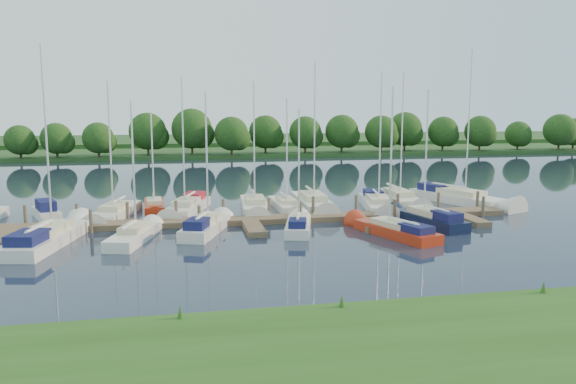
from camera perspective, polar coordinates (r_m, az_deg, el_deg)
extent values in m
plane|color=#1A2235|center=(33.49, -2.32, -5.87)|extent=(260.00, 260.00, 0.00)
cube|color=#234A15|center=(18.65, 5.59, -17.20)|extent=(90.00, 10.00, 0.50)
cube|color=brown|center=(41.18, -4.04, -2.87)|extent=(40.00, 2.00, 0.40)
cube|color=brown|center=(39.53, -27.20, -4.29)|extent=(1.20, 4.00, 0.40)
cube|color=brown|center=(38.07, -15.53, -4.11)|extent=(1.20, 4.00, 0.40)
cube|color=brown|center=(38.27, -3.48, -3.75)|extent=(1.20, 4.00, 0.40)
cube|color=brown|center=(40.09, 7.95, -3.25)|extent=(1.20, 4.00, 0.40)
cube|color=brown|center=(43.33, 18.01, -2.70)|extent=(1.20, 4.00, 0.40)
cylinder|color=#473D33|center=(43.40, -25.11, -2.54)|extent=(0.24, 0.24, 2.00)
cylinder|color=#473D33|center=(42.69, -20.61, -2.45)|extent=(0.24, 0.24, 2.00)
cylinder|color=#473D33|center=(42.24, -15.98, -2.34)|extent=(0.24, 0.24, 2.00)
cylinder|color=#473D33|center=(42.08, -11.29, -2.21)|extent=(0.24, 0.24, 2.00)
cylinder|color=#473D33|center=(42.20, -6.59, -2.07)|extent=(0.24, 0.24, 2.00)
cylinder|color=#473D33|center=(42.60, -1.95, -1.92)|extent=(0.24, 0.24, 2.00)
cylinder|color=#473D33|center=(43.28, 2.57, -1.76)|extent=(0.24, 0.24, 2.00)
cylinder|color=#473D33|center=(44.21, 6.92, -1.59)|extent=(0.24, 0.24, 2.00)
cylinder|color=#473D33|center=(45.39, 11.08, -1.43)|extent=(0.24, 0.24, 2.00)
cylinder|color=#473D33|center=(46.80, 15.00, -1.26)|extent=(0.24, 0.24, 2.00)
cylinder|color=#473D33|center=(48.41, 18.67, -1.10)|extent=(0.24, 0.24, 2.00)
cylinder|color=#473D33|center=(39.96, -19.38, -3.11)|extent=(0.24, 0.24, 2.00)
cylinder|color=#473D33|center=(39.55, -9.00, -2.84)|extent=(0.24, 0.24, 2.00)
cylinder|color=#473D33|center=(40.44, 1.26, -2.48)|extent=(0.24, 0.24, 2.00)
cylinder|color=#473D33|center=(42.54, 10.78, -2.08)|extent=(0.24, 0.24, 2.00)
cylinder|color=#473D33|center=(45.70, 19.19, -1.68)|extent=(0.24, 0.24, 2.00)
cube|color=#1F4119|center=(107.48, -8.49, 4.17)|extent=(180.00, 30.00, 0.60)
cube|color=#305525|center=(132.38, -9.01, 5.14)|extent=(220.00, 40.00, 1.40)
cylinder|color=#38281C|center=(98.83, -25.41, 3.67)|extent=(0.36, 0.36, 2.70)
sphere|color=#16340E|center=(98.65, -25.53, 5.57)|extent=(6.29, 6.29, 6.29)
sphere|color=#16340E|center=(98.56, -24.71, 5.10)|extent=(4.49, 4.49, 4.49)
cylinder|color=#38281C|center=(96.77, -22.81, 3.64)|extent=(0.36, 0.36, 2.35)
sphere|color=#16340E|center=(96.60, -22.91, 5.33)|extent=(5.48, 5.48, 5.48)
sphere|color=#16340E|center=(96.60, -22.17, 4.91)|extent=(3.92, 3.92, 3.92)
cylinder|color=#38281C|center=(93.88, -17.96, 3.91)|extent=(0.36, 0.36, 2.83)
sphere|color=#16340E|center=(93.69, -18.05, 6.02)|extent=(6.61, 6.61, 6.61)
sphere|color=#16340E|center=(93.77, -17.15, 5.48)|extent=(4.72, 4.72, 4.72)
cylinder|color=#38281C|center=(92.51, -14.53, 3.84)|extent=(0.36, 0.36, 2.35)
sphere|color=#16340E|center=(92.34, -14.60, 5.61)|extent=(5.48, 5.48, 5.48)
sphere|color=#16340E|center=(92.51, -13.84, 5.16)|extent=(3.91, 3.91, 3.91)
cylinder|color=#38281C|center=(92.85, -10.43, 3.94)|extent=(0.36, 0.36, 2.21)
sphere|color=#16340E|center=(92.68, -10.47, 5.60)|extent=(5.15, 5.15, 5.15)
sphere|color=#16340E|center=(92.94, -9.78, 5.17)|extent=(3.68, 3.68, 3.68)
cylinder|color=#38281C|center=(93.23, -6.43, 4.14)|extent=(0.36, 0.36, 2.52)
sphere|color=#16340E|center=(93.05, -6.46, 6.04)|extent=(5.89, 5.89, 5.89)
sphere|color=#16340E|center=(93.40, -5.69, 5.54)|extent=(4.20, 4.20, 4.20)
cylinder|color=#38281C|center=(96.49, -1.63, 4.40)|extent=(0.36, 0.36, 2.71)
sphere|color=#16340E|center=(96.30, -1.64, 6.36)|extent=(6.33, 6.33, 6.33)
sphere|color=#16340E|center=(96.77, -0.86, 5.84)|extent=(4.52, 4.52, 4.52)
cylinder|color=#38281C|center=(98.73, 1.87, 4.46)|extent=(0.36, 0.36, 2.60)
sphere|color=#16340E|center=(98.55, 1.88, 6.30)|extent=(6.06, 6.06, 6.06)
sphere|color=#16340E|center=(99.09, 2.59, 5.80)|extent=(4.33, 4.33, 4.33)
cylinder|color=#38281C|center=(98.09, 5.11, 4.34)|extent=(0.36, 0.36, 2.41)
sphere|color=#16340E|center=(97.92, 5.14, 6.06)|extent=(5.62, 5.62, 5.62)
sphere|color=#16340E|center=(98.49, 5.77, 5.60)|extent=(4.01, 4.01, 4.01)
cylinder|color=#38281C|center=(101.06, 9.79, 4.39)|extent=(0.36, 0.36, 2.44)
sphere|color=#16340E|center=(100.90, 9.83, 6.08)|extent=(5.70, 5.70, 5.70)
sphere|color=#16340E|center=(101.56, 10.43, 5.62)|extent=(4.07, 4.07, 4.07)
cylinder|color=#38281C|center=(103.10, 12.94, 4.36)|extent=(0.36, 0.36, 2.38)
sphere|color=#16340E|center=(102.94, 12.99, 5.97)|extent=(5.55, 5.55, 5.55)
sphere|color=#16340E|center=(103.65, 13.53, 5.53)|extent=(3.97, 3.97, 3.97)
cylinder|color=#38281C|center=(106.28, 16.10, 4.39)|extent=(0.36, 0.36, 2.48)
sphere|color=#16340E|center=(106.12, 16.17, 6.02)|extent=(5.78, 5.78, 5.78)
sphere|color=#16340E|center=(106.90, 16.70, 5.57)|extent=(4.13, 4.13, 4.13)
cylinder|color=#38281C|center=(109.10, 19.04, 4.23)|extent=(0.36, 0.36, 2.00)
sphere|color=#16340E|center=(108.96, 19.11, 5.50)|extent=(4.66, 4.66, 4.66)
sphere|color=#16340E|center=(109.67, 19.49, 5.15)|extent=(3.33, 3.33, 3.33)
cylinder|color=#38281C|center=(114.04, 22.33, 4.26)|extent=(0.36, 0.36, 2.14)
sphere|color=#16340E|center=(113.91, 22.41, 5.57)|extent=(4.99, 4.99, 4.99)
sphere|color=#16340E|center=(114.69, 22.78, 5.20)|extent=(3.56, 3.56, 3.56)
cylinder|color=#38281C|center=(116.55, 25.21, 4.15)|extent=(0.36, 0.36, 2.07)
sphere|color=#16340E|center=(116.42, 25.28, 5.39)|extent=(4.84, 4.84, 4.84)
sphere|color=#16340E|center=(117.23, 25.62, 5.05)|extent=(3.46, 3.46, 3.46)
cube|color=silver|center=(46.71, -23.32, -2.25)|extent=(3.03, 4.74, 0.99)
cone|color=silver|center=(44.52, -22.85, -2.73)|extent=(1.18, 1.53, 0.74)
cube|color=#141746|center=(46.57, -23.38, -1.30)|extent=(2.01, 2.74, 0.89)
cube|color=silver|center=(45.48, -17.02, -2.20)|extent=(3.50, 7.39, 1.08)
cone|color=silver|center=(42.18, -18.54, -3.09)|extent=(1.52, 2.65, 1.00)
cube|color=beige|center=(45.02, -17.20, -1.43)|extent=(2.16, 3.46, 0.49)
cylinder|color=silver|center=(44.15, -17.61, 4.46)|extent=(0.12, 0.12, 9.62)
cylinder|color=silver|center=(45.96, -16.80, -0.71)|extent=(0.80, 3.15, 0.10)
cylinder|color=silver|center=(45.96, -16.80, -0.71)|extent=(0.82, 2.82, 0.20)
cube|color=#A6260F|center=(47.56, -13.43, -1.60)|extent=(1.84, 5.59, 0.96)
cone|color=#A6260F|center=(44.85, -13.37, -2.21)|extent=(0.88, 1.97, 0.77)
cube|color=beige|center=(47.19, -13.45, -0.95)|extent=(1.29, 2.54, 0.44)
cylinder|color=silver|center=(46.47, -13.60, 3.37)|extent=(0.12, 0.12, 7.45)
cylinder|color=silver|center=(47.96, -13.48, -0.37)|extent=(0.23, 2.48, 0.10)
cylinder|color=silver|center=(47.96, -13.48, -0.37)|extent=(0.32, 2.21, 0.20)
cube|color=silver|center=(46.09, -10.16, -1.82)|extent=(4.08, 7.60, 1.14)
cone|color=silver|center=(42.65, -11.49, -2.69)|extent=(1.72, 2.75, 1.02)
cube|color=beige|center=(45.62, -10.31, -1.00)|extent=(2.42, 3.60, 0.52)
cube|color=maroon|center=(47.90, -9.52, -0.40)|extent=(2.01, 2.52, 0.57)
cylinder|color=silver|center=(44.73, -10.60, 4.98)|extent=(0.12, 0.12, 9.88)
cylinder|color=silver|center=(46.60, -9.95, -0.28)|extent=(1.05, 3.18, 0.10)
cylinder|color=silver|center=(46.60, -9.95, -0.28)|extent=(1.04, 2.86, 0.20)
cube|color=silver|center=(46.33, -3.45, -1.65)|extent=(2.54, 7.32, 1.15)
cone|color=silver|center=(42.81, -3.16, -2.49)|extent=(1.19, 2.58, 1.01)
cube|color=beige|center=(45.85, -3.43, -0.82)|extent=(1.74, 3.34, 0.52)
cylinder|color=silver|center=(44.97, -3.46, 5.02)|extent=(0.12, 0.12, 9.70)
cylinder|color=silver|center=(46.85, -3.52, -0.10)|extent=(0.34, 3.23, 0.10)
cylinder|color=silver|center=(46.85, -3.52, -0.10)|extent=(0.41, 2.88, 0.20)
cube|color=silver|center=(46.86, -0.28, -1.51)|extent=(1.92, 6.33, 0.95)
cone|color=silver|center=(43.85, 0.60, -2.21)|extent=(0.94, 2.22, 0.88)
cube|color=beige|center=(46.46, -0.19, -0.87)|extent=(1.39, 2.86, 0.43)
cylinder|color=silver|center=(45.66, -0.11, 4.16)|extent=(0.12, 0.12, 8.48)
cylinder|color=silver|center=(47.31, -0.44, -0.27)|extent=(0.17, 2.83, 0.10)
cylinder|color=silver|center=(47.31, -0.44, -0.27)|extent=(0.27, 2.52, 0.20)
cube|color=silver|center=(47.72, 2.45, -1.34)|extent=(2.55, 8.34, 1.24)
cone|color=silver|center=(43.74, 3.58, -2.26)|extent=(1.24, 2.93, 1.16)
cube|color=beige|center=(47.18, 2.56, -0.46)|extent=(1.84, 3.77, 0.56)
cylinder|color=silver|center=(46.24, 2.72, 6.11)|extent=(0.12, 0.12, 11.18)
cylinder|color=silver|center=(48.32, 2.26, 0.30)|extent=(0.20, 3.73, 0.10)
cylinder|color=silver|center=(48.32, 2.26, 0.30)|extent=(0.29, 3.32, 0.20)
cube|color=silver|center=(47.73, 9.04, -1.44)|extent=(3.66, 8.09, 1.08)
cone|color=silver|center=(43.94, 9.83, -2.32)|extent=(1.60, 2.89, 1.09)
cube|color=beige|center=(47.23, 9.13, -0.70)|extent=(2.29, 3.77, 0.49)
cube|color=#141746|center=(49.74, 8.67, -0.12)|extent=(1.96, 2.60, 0.54)
cylinder|color=silver|center=(46.31, 9.36, 5.49)|extent=(0.12, 0.12, 10.55)
cylinder|color=silver|center=(48.32, 8.92, -0.02)|extent=(0.78, 3.47, 0.10)
cylinder|color=silver|center=(48.32, 8.92, -0.02)|extent=(0.80, 3.11, 0.20)
cube|color=silver|center=(50.79, 10.97, -0.89)|extent=(2.21, 7.81, 1.21)
cone|color=silver|center=(47.25, 12.73, -1.64)|extent=(1.10, 2.73, 1.09)
cube|color=beige|center=(50.31, 11.16, -0.07)|extent=(1.65, 3.52, 0.55)
cylinder|color=silver|center=(49.46, 11.50, 5.71)|extent=(0.12, 0.12, 10.53)
cylinder|color=silver|center=(51.32, 10.69, 0.61)|extent=(0.11, 3.51, 0.10)
cylinder|color=silver|center=(51.32, 10.69, 0.61)|extent=(0.21, 3.12, 0.20)
cube|color=silver|center=(52.14, 16.76, -0.85)|extent=(5.82, 9.50, 1.25)
cone|color=silver|center=(49.35, 20.83, -1.57)|extent=(2.40, 3.47, 1.29)
cube|color=beige|center=(51.73, 17.18, -0.03)|extent=(3.34, 4.57, 0.57)
cube|color=#141746|center=(53.69, 14.71, 0.49)|extent=(2.70, 3.24, 0.62)
cylinder|color=silver|center=(50.93, 17.88, 6.64)|extent=(0.12, 0.12, 12.43)
cylinder|color=silver|center=(52.55, 16.05, 0.65)|extent=(1.64, 3.88, 0.10)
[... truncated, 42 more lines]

